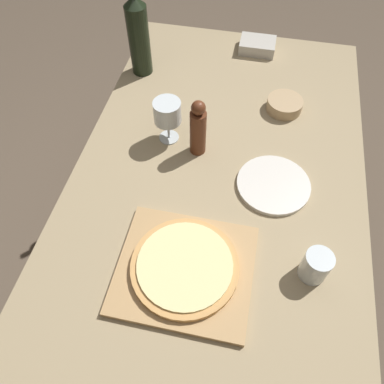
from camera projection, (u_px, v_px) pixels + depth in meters
name	position (u px, v px, depth m)	size (l,w,h in m)	color
ground_plane	(207.00, 284.00, 1.74)	(12.00, 12.00, 0.00)	brown
dining_table	(213.00, 207.00, 1.20)	(0.90, 1.72, 0.74)	#9E8966
cutting_board	(185.00, 269.00, 0.98)	(0.35, 0.32, 0.02)	tan
pizza	(185.00, 266.00, 0.96)	(0.28, 0.28, 0.02)	tan
wine_bottle	(138.00, 35.00, 1.35)	(0.08, 0.08, 0.37)	black
pepper_mill	(198.00, 129.00, 1.15)	(0.05, 0.05, 0.20)	#5B2D19
wine_glass	(167.00, 113.00, 1.17)	(0.09, 0.09, 0.15)	silver
small_bowl	(284.00, 105.00, 1.32)	(0.12, 0.12, 0.04)	tan
drinking_tumbler	(316.00, 266.00, 0.94)	(0.07, 0.07, 0.09)	silver
dinner_plate	(273.00, 185.00, 1.14)	(0.22, 0.22, 0.01)	silver
food_container	(257.00, 46.00, 1.53)	(0.14, 0.11, 0.04)	#BCB7AD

